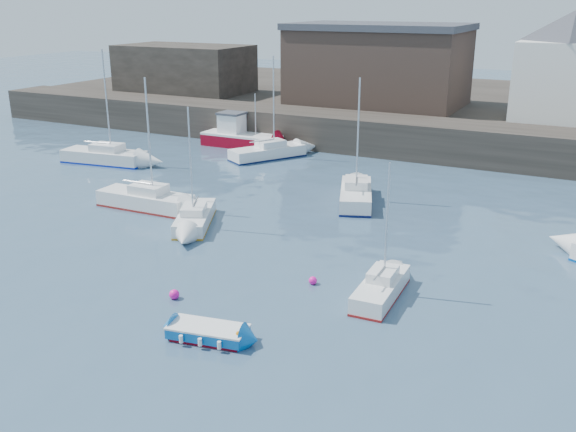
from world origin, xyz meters
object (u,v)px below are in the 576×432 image
at_px(buoy_mid, 313,284).
at_px(sailboat_f, 356,194).
at_px(sailboat_h, 268,152).
at_px(buoy_far, 365,205).
at_px(sailboat_c, 381,288).
at_px(sailboat_e, 105,156).
at_px(buoy_near, 175,299).
at_px(fishing_boat, 240,136).
at_px(sailboat_b, 195,217).
at_px(sailboat_a, 146,200).
at_px(blue_dinghy, 208,332).

bearing_deg(buoy_mid, sailboat_f, 102.45).
distance_m(sailboat_h, buoy_far, 14.39).
relative_size(sailboat_c, buoy_mid, 15.53).
xyz_separation_m(sailboat_e, buoy_mid, (24.65, -13.45, -0.58)).
bearing_deg(sailboat_c, buoy_near, -152.28).
bearing_deg(fishing_boat, buoy_near, -64.45).
height_order(sailboat_b, buoy_mid, sailboat_b).
bearing_deg(sailboat_c, sailboat_a, 162.52).
height_order(sailboat_b, buoy_far, sailboat_b).
distance_m(sailboat_e, sailboat_h, 13.18).
distance_m(fishing_boat, buoy_far, 19.72).
bearing_deg(blue_dinghy, buoy_mid, 77.30).
distance_m(buoy_near, buoy_mid, 6.35).
bearing_deg(blue_dinghy, sailboat_e, 139.30).
relative_size(sailboat_b, sailboat_h, 0.84).
bearing_deg(buoy_near, sailboat_a, 133.89).
relative_size(blue_dinghy, sailboat_f, 0.41).
bearing_deg(sailboat_h, blue_dinghy, -65.81).
bearing_deg(buoy_near, sailboat_f, 83.25).
bearing_deg(sailboat_c, blue_dinghy, -125.74).
bearing_deg(sailboat_c, fishing_boat, 132.11).
height_order(blue_dinghy, buoy_far, blue_dinghy).
xyz_separation_m(sailboat_e, sailboat_h, (10.90, 7.41, -0.04)).
xyz_separation_m(blue_dinghy, sailboat_b, (-8.15, 10.88, 0.13)).
relative_size(sailboat_c, buoy_far, 16.84).
relative_size(fishing_boat, sailboat_c, 1.20).
relative_size(buoy_near, buoy_far, 1.26).
xyz_separation_m(sailboat_h, buoy_near, (8.95, -25.01, -0.54)).
distance_m(blue_dinghy, buoy_near, 4.09).
distance_m(sailboat_c, buoy_mid, 3.30).
relative_size(sailboat_a, sailboat_f, 1.03).
xyz_separation_m(sailboat_c, sailboat_e, (-27.92, 13.36, 0.12)).
xyz_separation_m(sailboat_b, sailboat_e, (-15.03, 9.06, 0.13)).
relative_size(sailboat_a, sailboat_c, 1.35).
distance_m(sailboat_a, sailboat_e, 13.11).
distance_m(blue_dinghy, buoy_far, 19.00).
distance_m(sailboat_b, sailboat_h, 16.98).
bearing_deg(sailboat_e, sailboat_c, -25.58).
relative_size(blue_dinghy, fishing_boat, 0.45).
height_order(blue_dinghy, sailboat_a, sailboat_a).
height_order(blue_dinghy, sailboat_b, sailboat_b).
relative_size(sailboat_h, buoy_near, 18.28).
relative_size(sailboat_e, buoy_near, 19.77).
height_order(sailboat_a, buoy_far, sailboat_a).
relative_size(sailboat_c, sailboat_f, 0.76).
bearing_deg(buoy_far, buoy_mid, -80.69).
relative_size(buoy_mid, buoy_far, 1.08).
relative_size(sailboat_b, buoy_near, 15.44).
distance_m(fishing_boat, buoy_near, 31.01).
xyz_separation_m(sailboat_h, buoy_far, (11.70, -8.36, -0.54)).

